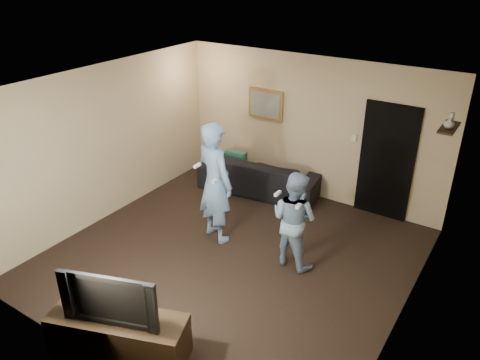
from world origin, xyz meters
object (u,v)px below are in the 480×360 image
Objects in this scene: wii_player_right at (294,219)px; television at (113,295)px; tv_console at (119,336)px; wii_player_left at (215,182)px; sofa at (260,175)px.

television is at bearing -107.14° from wii_player_right.
tv_console is 0.80× the size of wii_player_left.
wii_player_right is (1.60, -1.72, 0.40)m from sofa.
sofa is at bearing 98.13° from wii_player_left.
tv_console is 1.06× the size of wii_player_right.
wii_player_left is at bearing -177.98° from wii_player_right.
television is 0.75× the size of wii_player_right.
wii_player_right is (1.34, 0.05, -0.24)m from wii_player_left.
tv_console is 2.81m from wii_player_right.
television is at bearing -78.51° from wii_player_left.
wii_player_right is at bearing 2.02° from wii_player_left.
tv_console is 0.59m from television.
sofa is at bearing 80.26° from tv_console.
wii_player_right reaches higher than television.
wii_player_left is at bearing 90.17° from sofa.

